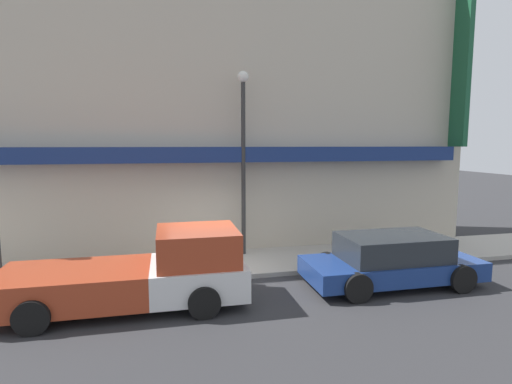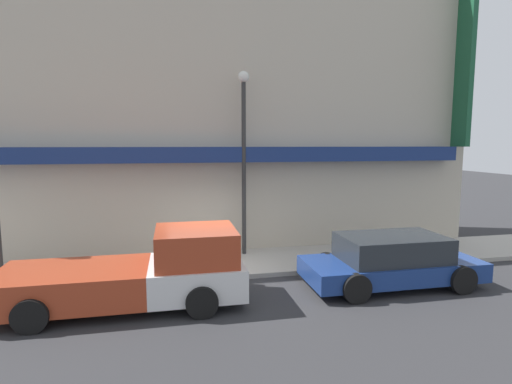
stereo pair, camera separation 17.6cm
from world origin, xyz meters
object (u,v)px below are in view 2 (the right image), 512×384
at_px(street_lamp, 244,143).
at_px(parked_car, 391,261).
at_px(fire_hydrant, 177,259).
at_px(pickup_truck, 142,273).

bearing_deg(street_lamp, parked_car, -45.15).
relative_size(parked_car, street_lamp, 0.79).
bearing_deg(fire_hydrant, street_lamp, 29.91).
xyz_separation_m(parked_car, street_lamp, (-3.40, 3.41, 3.15)).
distance_m(parked_car, street_lamp, 5.75).
relative_size(pickup_truck, fire_hydrant, 8.42).
height_order(parked_car, fire_hydrant, parked_car).
height_order(pickup_truck, parked_car, pickup_truck).
bearing_deg(street_lamp, pickup_truck, -131.72).
distance_m(fire_hydrant, street_lamp, 4.23).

